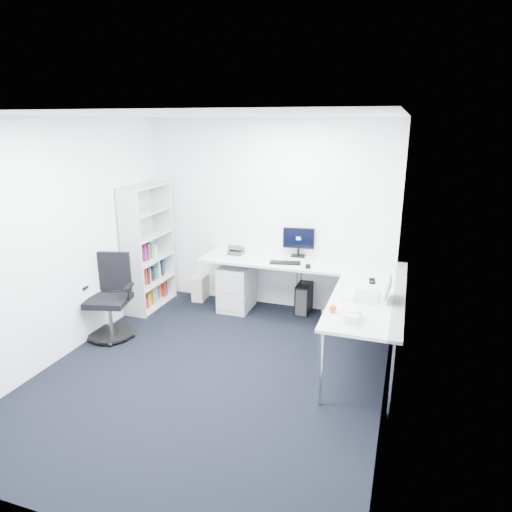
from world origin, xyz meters
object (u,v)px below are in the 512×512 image
(l_desk, at_px, (293,299))
(task_chair, at_px, (108,298))
(monitor, at_px, (298,242))
(bookshelf, at_px, (148,247))
(laptop, at_px, (367,286))

(l_desk, bearing_deg, task_chair, -154.27)
(l_desk, height_order, monitor, monitor)
(bookshelf, bearing_deg, laptop, -13.32)
(l_desk, distance_m, task_chair, 2.35)
(l_desk, relative_size, laptop, 7.44)
(bookshelf, distance_m, task_chair, 1.13)
(monitor, bearing_deg, bookshelf, -172.24)
(task_chair, xyz_separation_m, monitor, (2.03, 1.62, 0.49))
(task_chair, bearing_deg, bookshelf, 79.12)
(monitor, bearing_deg, laptop, -57.45)
(task_chair, bearing_deg, monitor, 24.64)
(bookshelf, height_order, monitor, bookshelf)
(task_chair, distance_m, laptop, 3.14)
(monitor, bearing_deg, l_desk, -88.44)
(l_desk, bearing_deg, monitor, 98.55)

